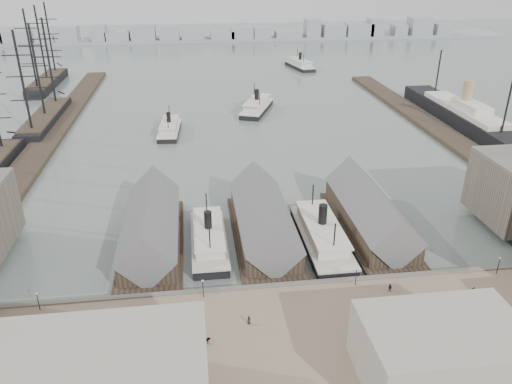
{
  "coord_description": "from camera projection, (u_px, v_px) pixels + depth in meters",
  "views": [
    {
      "loc": [
        -15.15,
        -85.31,
        60.77
      ],
      "look_at": [
        0.0,
        30.0,
        6.0
      ],
      "focal_mm": 35.0,
      "sensor_mm": 36.0,
      "label": 1
    }
  ],
  "objects": [
    {
      "name": "ground",
      "position": [
        275.0,
        278.0,
        104.2
      ],
      "size": [
        900.0,
        900.0,
        0.0
      ],
      "primitive_type": "plane",
      "color": "#56635F",
      "rests_on": "ground"
    },
    {
      "name": "quay",
      "position": [
        294.0,
        341.0,
        85.83
      ],
      "size": [
        180.0,
        30.0,
        2.0
      ],
      "primitive_type": "cube",
      "color": "#7B6652",
      "rests_on": "ground"
    },
    {
      "name": "seawall",
      "position": [
        279.0,
        289.0,
        99.04
      ],
      "size": [
        180.0,
        1.2,
        2.3
      ],
      "primitive_type": "cube",
      "color": "#59544C",
      "rests_on": "ground"
    },
    {
      "name": "west_wharf",
      "position": [
        51.0,
        135.0,
        185.55
      ],
      "size": [
        10.0,
        220.0,
        1.6
      ],
      "primitive_type": "cube",
      "color": "#2D231C",
      "rests_on": "ground"
    },
    {
      "name": "east_wharf",
      "position": [
        435.0,
        128.0,
        193.78
      ],
      "size": [
        10.0,
        180.0,
        1.6
      ],
      "primitive_type": "cube",
      "color": "#2D231C",
      "rests_on": "ground"
    },
    {
      "name": "ferry_shed_west",
      "position": [
        151.0,
        228.0,
        114.3
      ],
      "size": [
        14.0,
        42.0,
        12.6
      ],
      "color": "#2D231C",
      "rests_on": "ground"
    },
    {
      "name": "ferry_shed_center",
      "position": [
        263.0,
        221.0,
        117.36
      ],
      "size": [
        14.0,
        42.0,
        12.6
      ],
      "color": "#2D231C",
      "rests_on": "ground"
    },
    {
      "name": "ferry_shed_east",
      "position": [
        370.0,
        214.0,
        120.43
      ],
      "size": [
        14.0,
        42.0,
        12.6
      ],
      "color": "#2D231C",
      "rests_on": "ground"
    },
    {
      "name": "street_bldg_center",
      "position": [
        442.0,
        353.0,
        74.87
      ],
      "size": [
        24.0,
        16.0,
        10.0
      ],
      "primitive_type": "cube",
      "color": "gray",
      "rests_on": "quay"
    },
    {
      "name": "street_bldg_west",
      "position": [
        99.0,
        381.0,
        68.55
      ],
      "size": [
        30.0,
        16.0,
        12.0
      ],
      "primitive_type": "cube",
      "color": "gray",
      "rests_on": "quay"
    },
    {
      "name": "lamp_post_far_w",
      "position": [
        37.0,
        298.0,
        90.61
      ],
      "size": [
        0.44,
        0.44,
        3.92
      ],
      "color": "black",
      "rests_on": "quay"
    },
    {
      "name": "lamp_post_near_w",
      "position": [
        203.0,
        285.0,
        94.14
      ],
      "size": [
        0.44,
        0.44,
        3.92
      ],
      "color": "black",
      "rests_on": "quay"
    },
    {
      "name": "lamp_post_near_e",
      "position": [
        356.0,
        273.0,
        97.68
      ],
      "size": [
        0.44,
        0.44,
        3.92
      ],
      "color": "black",
      "rests_on": "quay"
    },
    {
      "name": "lamp_post_far_e",
      "position": [
        499.0,
        262.0,
        101.21
      ],
      "size": [
        0.44,
        0.44,
        3.92
      ],
      "color": "black",
      "rests_on": "quay"
    },
    {
      "name": "far_shore",
      "position": [
        204.0,
        35.0,
        402.01
      ],
      "size": [
        500.0,
        40.0,
        15.72
      ],
      "color": "gray",
      "rests_on": "ground"
    },
    {
      "name": "ferry_docked_west",
      "position": [
        209.0,
        238.0,
        114.83
      ],
      "size": [
        8.05,
        26.84,
        9.59
      ],
      "color": "black",
      "rests_on": "ground"
    },
    {
      "name": "ferry_docked_east",
      "position": [
        321.0,
        235.0,
        115.58
      ],
      "size": [
        9.14,
        30.47,
        10.88
      ],
      "color": "black",
      "rests_on": "ground"
    },
    {
      "name": "ferry_open_near",
      "position": [
        169.0,
        128.0,
        189.51
      ],
      "size": [
        8.96,
        24.86,
        8.72
      ],
      "rotation": [
        0.0,
        0.0,
        -0.07
      ],
      "color": "black",
      "rests_on": "ground"
    },
    {
      "name": "ferry_open_mid",
      "position": [
        257.0,
        106.0,
        216.15
      ],
      "size": [
        18.54,
        30.13,
        10.34
      ],
      "rotation": [
        0.0,
        0.0,
        -0.37
      ],
      "color": "black",
      "rests_on": "ground"
    },
    {
      "name": "ferry_open_far",
      "position": [
        300.0,
        64.0,
        300.92
      ],
      "size": [
        14.17,
        29.25,
        10.04
      ],
      "rotation": [
        0.0,
        0.0,
        0.21
      ],
      "color": "black",
      "rests_on": "ground"
    },
    {
      "name": "sailing_ship_mid",
      "position": [
        46.0,
        117.0,
        200.08
      ],
      "size": [
        9.44,
        54.53,
        38.8
      ],
      "color": "black",
      "rests_on": "ground"
    },
    {
      "name": "sailing_ship_far",
      "position": [
        47.0,
        81.0,
        258.94
      ],
      "size": [
        9.69,
        53.86,
        39.85
      ],
      "color": "black",
      "rests_on": "ground"
    },
    {
      "name": "ocean_steamer",
      "position": [
        464.0,
        116.0,
        198.43
      ],
      "size": [
        12.06,
        88.16,
        17.63
      ],
      "color": "black",
      "rests_on": "ground"
    },
    {
      "name": "horse_cart_left",
      "position": [
        25.0,
        349.0,
        81.35
      ],
      "size": [
        4.39,
        4.27,
        1.72
      ],
      "rotation": [
        0.0,
        0.0,
        0.81
      ],
      "color": "black",
      "rests_on": "quay"
    },
    {
      "name": "horse_cart_center",
      "position": [
        199.0,
        341.0,
        83.25
      ],
      "size": [
        4.78,
        1.6,
        1.42
      ],
      "rotation": [
        0.0,
        0.0,
        1.61
      ],
      "color": "black",
      "rests_on": "quay"
    },
    {
      "name": "horse_cart_right",
      "position": [
        422.0,
        343.0,
        82.74
      ],
      "size": [
        4.75,
        2.78,
        1.46
      ],
      "rotation": [
        0.0,
        0.0,
        1.26
      ],
      "color": "black",
      "rests_on": "quay"
    },
    {
      "name": "pedestrian_0",
      "position": [
        6.0,
        324.0,
        86.87
      ],
      "size": [
        0.76,
        0.82,
        1.82
      ],
      "primitive_type": "imported",
      "rotation": [
        0.0,
        0.0,
        4.18
      ],
      "color": "black",
      "rests_on": "quay"
    },
    {
      "name": "pedestrian_1",
      "position": [
        67.0,
        356.0,
        80.02
      ],
      "size": [
        0.79,
        0.9,
        1.57
      ],
      "primitive_type": "imported",
      "rotation": [
        0.0,
        0.0,
        5.01
      ],
      "color": "black",
      "rests_on": "quay"
    },
    {
      "name": "pedestrian_2",
      "position": [
        159.0,
        316.0,
        88.96
      ],
      "size": [
        1.05,
        1.32,
        1.79
      ],
      "primitive_type": "imported",
      "rotation": [
        0.0,
        0.0,
        1.95
      ],
      "color": "black",
      "rests_on": "quay"
    },
    {
      "name": "pedestrian_3",
      "position": [
        164.0,
        352.0,
        80.9
      ],
      "size": [
        0.9,
        1.02,
        1.66
      ],
      "primitive_type": "imported",
      "rotation": [
        0.0,
        0.0,
        0.93
      ],
      "color": "black",
      "rests_on": "quay"
    },
    {
      "name": "pedestrian_4",
      "position": [
        249.0,
        320.0,
        87.99
      ],
      "size": [
        0.94,
        0.87,
        1.62
      ],
      "primitive_type": "imported",
      "rotation": [
        0.0,
        0.0,
        3.73
      ],
      "color": "black",
      "rests_on": "quay"
    },
    {
      "name": "pedestrian_5",
      "position": [
        351.0,
        336.0,
        84.36
      ],
      "size": [
        0.67,
        0.57,
        1.59
      ],
      "primitive_type": "imported",
      "rotation": [
        0.0,
        0.0,
        2.85
      ],
      "color": "black",
      "rests_on": "quay"
    },
    {
      "name": "pedestrian_6",
      "position": [
        390.0,
        288.0,
        96.45
      ],
      "size": [
        1.04,
        1.06,
        1.72
      ],
      "primitive_type": "imported",
      "rotation": [
        0.0,
        0.0,
        5.41
      ],
      "color": "black",
      "rests_on": "quay"
    },
    {
      "name": "pedestrian_7",
      "position": [
        506.0,
        343.0,
        82.8
      ],
      "size": [
        1.19,
        0.99,
        1.61
      ],
      "primitive_type": "imported",
      "rotation": [
        0.0,
        0.0,
        5.83
      ],
      "color": "black",
      "rests_on": "quay"
    },
    {
      "name": "pedestrian_8",
      "position": [
        473.0,
        291.0,
        95.81
      ],
      "size": [
        0.66,
        0.99,
        1.57
      ],
      "primitive_type": "imported",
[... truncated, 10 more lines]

